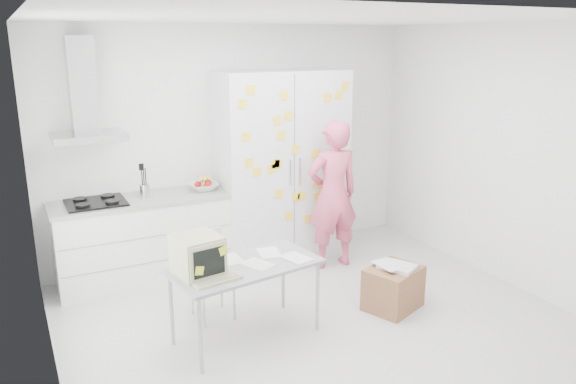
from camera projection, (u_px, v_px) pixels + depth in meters
name	position (u px, v px, depth m)	size (l,w,h in m)	color
floor	(318.00, 322.00, 5.22)	(4.50, 4.00, 0.02)	silver
walls	(284.00, 165.00, 5.48)	(4.52, 4.01, 2.70)	white
ceiling	(323.00, 18.00, 4.50)	(4.50, 4.00, 0.02)	white
counter_run	(143.00, 238.00, 6.03)	(1.84, 0.63, 1.28)	white
range_hood	(84.00, 100.00, 5.55)	(0.70, 0.48, 1.01)	silver
tall_cabinet	(281.00, 166.00, 6.56)	(1.50, 0.68, 2.20)	silver
person	(333.00, 195.00, 6.30)	(0.62, 0.41, 1.69)	#D75374
desk	(216.00, 261.00, 4.63)	(1.35, 0.83, 1.01)	gray
chair	(209.00, 269.00, 5.24)	(0.39, 0.39, 0.82)	silver
cardboard_box	(393.00, 287.00, 5.43)	(0.63, 0.57, 0.45)	brown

